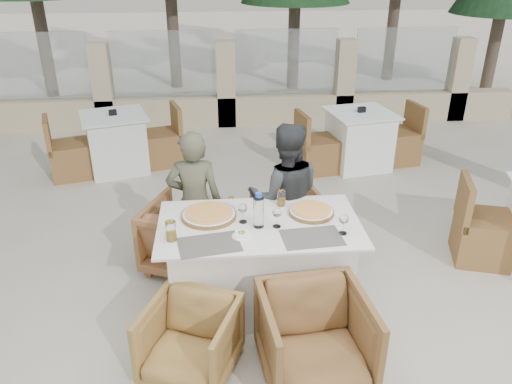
{
  "coord_description": "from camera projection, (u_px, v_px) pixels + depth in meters",
  "views": [
    {
      "loc": [
        -0.22,
        -3.43,
        2.72
      ],
      "look_at": [
        0.11,
        0.28,
        0.9
      ],
      "focal_mm": 35.0,
      "sensor_mm": 36.0,
      "label": 1
    }
  ],
  "objects": [
    {
      "name": "ground",
      "position": [
        246.0,
        301.0,
        4.28
      ],
      "size": [
        80.0,
        80.0,
        0.0
      ],
      "primitive_type": "plane",
      "color": "#BBB49F",
      "rests_on": "ground"
    },
    {
      "name": "sand_patch",
      "position": [
        218.0,
        39.0,
        16.81
      ],
      "size": [
        30.0,
        16.0,
        0.01
      ],
      "primitive_type": "cube",
      "color": "#F6E6C9",
      "rests_on": "ground"
    },
    {
      "name": "perimeter_wall_far",
      "position": [
        226.0,
        78.0,
        8.23
      ],
      "size": [
        10.0,
        0.34,
        1.6
      ],
      "primitive_type": null,
      "color": "#C9B48D",
      "rests_on": "ground"
    },
    {
      "name": "dining_table",
      "position": [
        259.0,
        264.0,
        4.1
      ],
      "size": [
        1.6,
        0.9,
        0.77
      ],
      "primitive_type": null,
      "color": "silver",
      "rests_on": "ground"
    },
    {
      "name": "placemat_near_left",
      "position": [
        209.0,
        244.0,
        3.65
      ],
      "size": [
        0.49,
        0.37,
        0.0
      ],
      "primitive_type": "cube",
      "rotation": [
        0.0,
        0.0,
        0.17
      ],
      "color": "#5B564E",
      "rests_on": "dining_table"
    },
    {
      "name": "placemat_near_right",
      "position": [
        312.0,
        237.0,
        3.74
      ],
      "size": [
        0.47,
        0.33,
        0.0
      ],
      "primitive_type": "cube",
      "rotation": [
        0.0,
        0.0,
        0.08
      ],
      "color": "#5F5951",
      "rests_on": "dining_table"
    },
    {
      "name": "pizza_left",
      "position": [
        209.0,
        214.0,
        4.02
      ],
      "size": [
        0.57,
        0.57,
        0.06
      ],
      "primitive_type": "cylinder",
      "rotation": [
        0.0,
        0.0,
        -0.36
      ],
      "color": "#C75C1B",
      "rests_on": "dining_table"
    },
    {
      "name": "pizza_right",
      "position": [
        311.0,
        211.0,
        4.07
      ],
      "size": [
        0.43,
        0.43,
        0.05
      ],
      "primitive_type": "cylinder",
      "rotation": [
        0.0,
        0.0,
        -0.19
      ],
      "color": "orange",
      "rests_on": "dining_table"
    },
    {
      "name": "water_bottle",
      "position": [
        259.0,
        210.0,
        3.83
      ],
      "size": [
        0.11,
        0.11,
        0.29
      ],
      "primitive_type": "cylinder",
      "rotation": [
        0.0,
        0.0,
        0.34
      ],
      "color": "#AAC8DF",
      "rests_on": "dining_table"
    },
    {
      "name": "wine_glass_centre",
      "position": [
        243.0,
        212.0,
        3.91
      ],
      "size": [
        0.1,
        0.1,
        0.18
      ],
      "primitive_type": null,
      "rotation": [
        0.0,
        0.0,
        0.31
      ],
      "color": "silver",
      "rests_on": "dining_table"
    },
    {
      "name": "wine_glass_near",
      "position": [
        277.0,
        216.0,
        3.85
      ],
      "size": [
        0.1,
        0.1,
        0.18
      ],
      "primitive_type": null,
      "rotation": [
        0.0,
        0.0,
        -0.43
      ],
      "color": "white",
      "rests_on": "dining_table"
    },
    {
      "name": "wine_glass_corner",
      "position": [
        344.0,
        223.0,
        3.75
      ],
      "size": [
        0.09,
        0.09,
        0.18
      ],
      "primitive_type": null,
      "rotation": [
        0.0,
        0.0,
        -0.24
      ],
      "color": "white",
      "rests_on": "dining_table"
    },
    {
      "name": "beer_glass_left",
      "position": [
        171.0,
        231.0,
        3.68
      ],
      "size": [
        0.08,
        0.08,
        0.15
      ],
      "primitive_type": "cylinder",
      "rotation": [
        0.0,
        0.0,
        0.04
      ],
      "color": "gold",
      "rests_on": "dining_table"
    },
    {
      "name": "beer_glass_right",
      "position": [
        281.0,
        198.0,
        4.18
      ],
      "size": [
        0.08,
        0.08,
        0.14
      ],
      "primitive_type": "cylinder",
      "rotation": [
        0.0,
        0.0,
        0.13
      ],
      "color": "#C2711B",
      "rests_on": "dining_table"
    },
    {
      "name": "olive_dish",
      "position": [
        242.0,
        234.0,
        3.75
      ],
      "size": [
        0.13,
        0.13,
        0.04
      ],
      "primitive_type": null,
      "rotation": [
        0.0,
        0.0,
        0.18
      ],
      "color": "white",
      "rests_on": "dining_table"
    },
    {
      "name": "armchair_far_left",
      "position": [
        187.0,
        235.0,
        4.63
      ],
      "size": [
        0.92,
        0.93,
        0.65
      ],
      "primitive_type": "imported",
      "rotation": [
        0.0,
        0.0,
        2.74
      ],
      "color": "#976037",
      "rests_on": "ground"
    },
    {
      "name": "armchair_far_right",
      "position": [
        289.0,
        224.0,
        4.87
      ],
      "size": [
        0.75,
        0.76,
        0.6
      ],
      "primitive_type": "imported",
      "rotation": [
        0.0,
        0.0,
        3.31
      ],
      "color": "#946336",
      "rests_on": "ground"
    },
    {
      "name": "armchair_near_left",
      "position": [
        190.0,
        340.0,
        3.45
      ],
      "size": [
        0.78,
        0.79,
        0.56
      ],
      "primitive_type": "imported",
      "rotation": [
        0.0,
        0.0,
        -0.39
      ],
      "color": "olive",
      "rests_on": "ground"
    },
    {
      "name": "armchair_near_right",
      "position": [
        315.0,
        339.0,
        3.39
      ],
      "size": [
        0.78,
        0.8,
        0.67
      ],
      "primitive_type": "imported",
      "rotation": [
        0.0,
        0.0,
        0.1
      ],
      "color": "brown",
      "rests_on": "ground"
    },
    {
      "name": "diner_left",
      "position": [
        195.0,
        203.0,
        4.46
      ],
      "size": [
        0.51,
        0.35,
        1.35
      ],
      "primitive_type": "imported",
      "rotation": [
        0.0,
        0.0,
        3.09
      ],
      "color": "#4E503A",
      "rests_on": "ground"
    },
    {
      "name": "diner_right",
      "position": [
        285.0,
        197.0,
        4.51
      ],
      "size": [
        0.7,
        0.56,
        1.4
      ],
      "primitive_type": "imported",
      "rotation": [
        0.0,
        0.0,
        3.1
      ],
      "color": "#333638",
      "rests_on": "ground"
    },
    {
      "name": "bg_table_a",
      "position": [
        117.0,
        143.0,
        6.67
      ],
      "size": [
        1.8,
        1.24,
        0.77
      ],
      "primitive_type": null,
      "rotation": [
        0.0,
        0.0,
        0.28
      ],
      "color": "silver",
      "rests_on": "ground"
    },
    {
      "name": "bg_table_b",
      "position": [
        359.0,
        140.0,
        6.79
      ],
      "size": [
        1.76,
        1.1,
        0.77
      ],
      "primitive_type": null,
      "rotation": [
        0.0,
        0.0,
        0.18
      ],
      "color": "white",
      "rests_on": "ground"
    }
  ]
}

